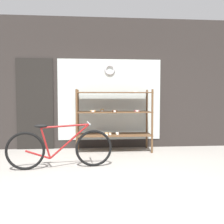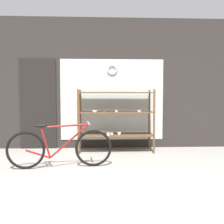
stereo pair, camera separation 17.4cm
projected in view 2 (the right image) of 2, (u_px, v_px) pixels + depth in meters
name	position (u px, v px, depth m)	size (l,w,h in m)	color
ground_plane	(106.00, 186.00, 3.39)	(30.00, 30.00, 0.00)	gray
storefront_facade	(102.00, 85.00, 5.92)	(6.22, 0.13, 3.07)	#2D2826
display_case	(116.00, 114.00, 5.55)	(1.66, 0.57, 1.38)	brown
bicycle	(60.00, 148.00, 4.27)	(1.78, 0.46, 0.77)	black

